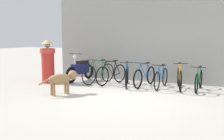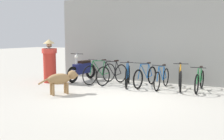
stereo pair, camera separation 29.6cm
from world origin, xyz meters
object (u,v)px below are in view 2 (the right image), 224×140
object	(u,v)px
stray_dog	(62,79)
bicycle_5	(180,79)
bicycle_2	(128,76)
bicycle_6	(200,81)
motorcycle	(82,69)
bicycle_4	(162,78)
person_in_robes	(50,61)
bicycle_0	(100,73)
bicycle_3	(145,77)
bicycle_1	(112,74)

from	to	relation	value
stray_dog	bicycle_5	bearing A→B (deg)	-23.59
bicycle_2	bicycle_5	xyz separation A→B (m)	(1.81, 0.14, 0.01)
bicycle_6	motorcycle	bearing A→B (deg)	-90.24
bicycle_4	bicycle_5	distance (m)	0.60
motorcycle	bicycle_4	bearing A→B (deg)	90.10
bicycle_5	person_in_robes	world-z (taller)	person_in_robes
bicycle_4	person_in_robes	xyz separation A→B (m)	(-4.16, -0.73, 0.48)
bicycle_0	bicycle_5	distance (m)	2.95
bicycle_3	person_in_robes	xyz separation A→B (m)	(-3.55, -0.81, 0.47)
bicycle_3	bicycle_5	world-z (taller)	bicycle_5
bicycle_5	bicycle_6	world-z (taller)	bicycle_5
bicycle_3	bicycle_4	bearing A→B (deg)	90.46
bicycle_1	stray_dog	bearing A→B (deg)	0.15
stray_dog	bicycle_3	bearing A→B (deg)	-9.04
bicycle_1	person_in_robes	bearing A→B (deg)	-57.34
bicycle_4	bicycle_6	world-z (taller)	bicycle_4
bicycle_0	stray_dog	bearing A→B (deg)	13.45
bicycle_2	bicycle_3	bearing A→B (deg)	87.17
stray_dog	bicycle_4	bearing A→B (deg)	-18.10
bicycle_1	bicycle_5	distance (m)	2.45
bicycle_1	motorcycle	world-z (taller)	motorcycle
person_in_robes	bicycle_3	bearing A→B (deg)	-127.62
bicycle_3	bicycle_4	size ratio (longest dim) A/B	1.05
bicycle_3	bicycle_5	xyz separation A→B (m)	(1.21, -0.03, 0.02)
bicycle_4	person_in_robes	world-z (taller)	person_in_robes
bicycle_0	bicycle_2	world-z (taller)	bicycle_0
bicycle_0	bicycle_6	xyz separation A→B (m)	(3.56, 0.14, -0.05)
bicycle_4	person_in_robes	bearing A→B (deg)	-78.59
motorcycle	stray_dog	xyz separation A→B (m)	(0.84, -2.41, 0.03)
bicycle_3	motorcycle	bearing A→B (deg)	-84.45
stray_dog	person_in_robes	size ratio (longest dim) A/B	0.70
bicycle_0	person_in_robes	bearing A→B (deg)	-53.55
bicycle_3	bicycle_6	xyz separation A→B (m)	(1.82, -0.00, -0.02)
bicycle_1	stray_dog	size ratio (longest dim) A/B	1.42
bicycle_0	stray_dog	world-z (taller)	bicycle_0
bicycle_3	motorcycle	world-z (taller)	motorcycle
bicycle_2	bicycle_4	xyz separation A→B (m)	(1.21, 0.09, -0.02)
bicycle_2	person_in_robes	size ratio (longest dim) A/B	1.03
bicycle_4	stray_dog	xyz separation A→B (m)	(-2.46, -2.23, 0.13)
bicycle_3	motorcycle	distance (m)	2.69
bicycle_1	bicycle_2	bearing A→B (deg)	98.35
bicycle_6	motorcycle	size ratio (longest dim) A/B	0.90
bicycle_6	person_in_robes	bearing A→B (deg)	-80.36
bicycle_2	bicycle_4	world-z (taller)	bicycle_2
bicycle_1	bicycle_2	size ratio (longest dim) A/B	0.97
bicycle_0	motorcycle	world-z (taller)	motorcycle
bicycle_3	bicycle_4	distance (m)	0.61
bicycle_6	person_in_robes	world-z (taller)	person_in_robes
bicycle_6	person_in_robes	size ratio (longest dim) A/B	1.00
bicycle_4	bicycle_0	bearing A→B (deg)	-86.92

